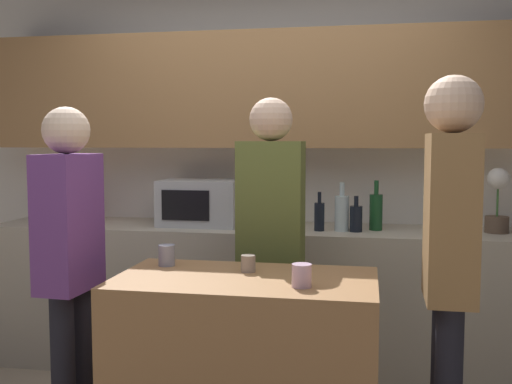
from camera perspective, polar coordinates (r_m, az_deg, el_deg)
name	(u,v)px	position (r m, az deg, el deg)	size (l,w,h in m)	color
back_wall	(272,135)	(4.10, 1.49, 5.48)	(6.40, 0.40, 2.70)	silver
back_counter	(265,298)	(3.97, 0.83, -10.08)	(3.60, 0.62, 0.94)	#B7AD99
kitchen_island	(246,378)	(2.76, -1.00, -17.29)	(1.13, 0.63, 0.91)	#996B42
microwave	(201,202)	(3.98, -5.24, -0.99)	(0.52, 0.39, 0.30)	#B7BABC
toaster	(75,208)	(4.32, -16.90, -1.51)	(0.26, 0.16, 0.18)	#B21E19
potted_plant	(498,200)	(3.90, 22.01, -0.74)	(0.14, 0.14, 0.39)	brown
bottle_0	(319,216)	(3.73, 6.05, -2.28)	(0.06, 0.06, 0.24)	black
bottle_1	(342,212)	(3.74, 8.17, -1.94)	(0.09, 0.09, 0.30)	silver
bottle_2	(356,218)	(3.72, 9.50, -2.47)	(0.08, 0.08, 0.22)	black
bottle_3	(376,211)	(3.81, 11.36, -1.80)	(0.08, 0.08, 0.31)	#194723
cup_0	(302,276)	(2.45, 4.37, -7.94)	(0.08, 0.08, 0.09)	silver
cup_1	(248,263)	(2.72, -0.75, -6.82)	(0.07, 0.07, 0.08)	#A08F83
cup_2	(167,255)	(2.88, -8.50, -5.98)	(0.08, 0.08, 0.10)	#9294AA
person_left	(69,251)	(2.93, -17.35, -5.41)	(0.22, 0.35, 1.65)	black
person_center	(450,250)	(2.55, 17.96, -5.30)	(0.23, 0.34, 1.76)	black
person_right	(271,230)	(3.16, 1.41, -3.60)	(0.35, 0.23, 1.72)	black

